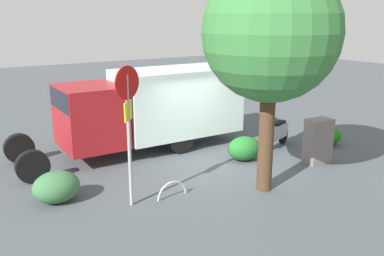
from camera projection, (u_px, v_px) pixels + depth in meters
name	position (u px, v px, depth m)	size (l,w,h in m)	color
ground_plane	(216.00, 166.00, 12.52)	(60.00, 60.00, 0.00)	#474E54
box_truck_near	(150.00, 105.00, 13.76)	(7.65, 2.33, 2.66)	black
motorcycle	(276.00, 133.00, 14.16)	(1.74, 0.82, 1.20)	black
stop_sign	(128.00, 115.00, 9.34)	(0.71, 0.33, 3.33)	#9E9EA3
street_tree	(271.00, 34.00, 9.79)	(3.34, 3.34, 5.68)	#47301E
utility_cabinet	(318.00, 141.00, 12.62)	(0.76, 0.52, 1.38)	slate
bike_rack_hoop	(172.00, 197.00, 10.35)	(0.85, 0.85, 0.05)	#B7B7BC
shrub_near_sign	(56.00, 187.00, 9.99)	(1.14, 0.93, 0.77)	#396B3E
shrub_mid_verge	(328.00, 136.00, 14.46)	(0.98, 0.80, 0.67)	#1F7517
shrub_by_tree	(244.00, 148.00, 12.94)	(1.10, 0.90, 0.75)	#1F6726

